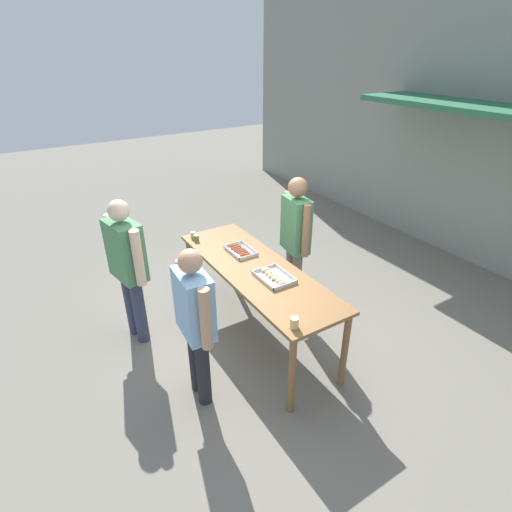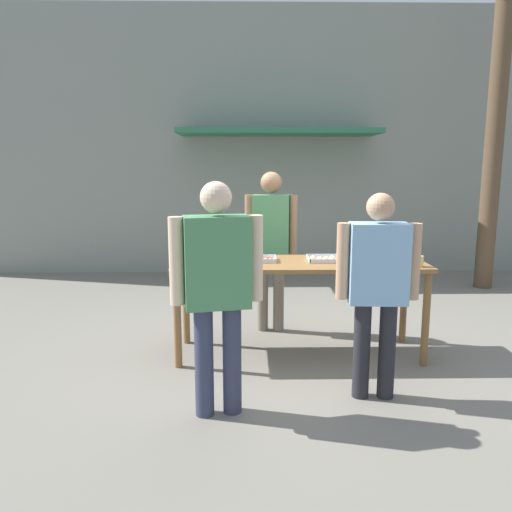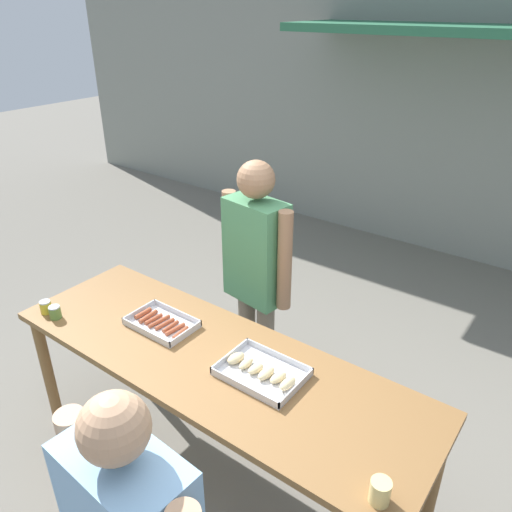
{
  "view_description": "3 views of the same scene",
  "coord_description": "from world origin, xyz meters",
  "px_view_note": "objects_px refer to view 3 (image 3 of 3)",
  "views": [
    {
      "loc": [
        3.29,
        -2.04,
        3.17
      ],
      "look_at": [
        0.0,
        0.0,
        1.09
      ],
      "focal_mm": 28.0,
      "sensor_mm": 36.0,
      "label": 1
    },
    {
      "loc": [
        -0.51,
        -4.76,
        1.85
      ],
      "look_at": [
        -0.42,
        0.04,
        0.99
      ],
      "focal_mm": 35.0,
      "sensor_mm": 36.0,
      "label": 2
    },
    {
      "loc": [
        1.45,
        -1.56,
        2.63
      ],
      "look_at": [
        -0.24,
        0.73,
        1.17
      ],
      "focal_mm": 35.0,
      "sensor_mm": 36.0,
      "label": 3
    }
  ],
  "objects_px": {
    "food_tray_sausages": "(161,323)",
    "condiment_jar_ketchup": "(55,312)",
    "beer_cup": "(380,492)",
    "condiment_jar_mustard": "(46,307)",
    "food_tray_buns": "(261,372)",
    "person_server_behind_table": "(256,268)"
  },
  "relations": [
    {
      "from": "food_tray_sausages",
      "to": "beer_cup",
      "type": "distance_m",
      "value": 1.54
    },
    {
      "from": "condiment_jar_ketchup",
      "to": "person_server_behind_table",
      "type": "relative_size",
      "value": 0.04
    },
    {
      "from": "food_tray_sausages",
      "to": "condiment_jar_ketchup",
      "type": "height_order",
      "value": "condiment_jar_ketchup"
    },
    {
      "from": "condiment_jar_mustard",
      "to": "beer_cup",
      "type": "bearing_deg",
      "value": 0.17
    },
    {
      "from": "beer_cup",
      "to": "condiment_jar_mustard",
      "type": "bearing_deg",
      "value": -179.83
    },
    {
      "from": "beer_cup",
      "to": "food_tray_sausages",
      "type": "bearing_deg",
      "value": 168.15
    },
    {
      "from": "food_tray_buns",
      "to": "beer_cup",
      "type": "xyz_separation_m",
      "value": [
        0.78,
        -0.31,
        0.03
      ]
    },
    {
      "from": "food_tray_sausages",
      "to": "condiment_jar_mustard",
      "type": "bearing_deg",
      "value": -154.0
    },
    {
      "from": "food_tray_buns",
      "to": "beer_cup",
      "type": "height_order",
      "value": "beer_cup"
    },
    {
      "from": "food_tray_buns",
      "to": "person_server_behind_table",
      "type": "xyz_separation_m",
      "value": [
        -0.54,
        0.68,
        0.13
      ]
    },
    {
      "from": "food_tray_sausages",
      "to": "condiment_jar_ketchup",
      "type": "distance_m",
      "value": 0.65
    },
    {
      "from": "condiment_jar_ketchup",
      "to": "person_server_behind_table",
      "type": "distance_m",
      "value": 1.26
    },
    {
      "from": "food_tray_buns",
      "to": "food_tray_sausages",
      "type": "bearing_deg",
      "value": 179.84
    },
    {
      "from": "food_tray_buns",
      "to": "person_server_behind_table",
      "type": "distance_m",
      "value": 0.88
    },
    {
      "from": "food_tray_sausages",
      "to": "condiment_jar_ketchup",
      "type": "relative_size",
      "value": 4.93
    },
    {
      "from": "condiment_jar_mustard",
      "to": "person_server_behind_table",
      "type": "height_order",
      "value": "person_server_behind_table"
    },
    {
      "from": "food_tray_buns",
      "to": "person_server_behind_table",
      "type": "bearing_deg",
      "value": 128.39
    },
    {
      "from": "food_tray_buns",
      "to": "beer_cup",
      "type": "bearing_deg",
      "value": -21.91
    },
    {
      "from": "food_tray_sausages",
      "to": "condiment_jar_mustard",
      "type": "distance_m",
      "value": 0.73
    },
    {
      "from": "food_tray_sausages",
      "to": "food_tray_buns",
      "type": "bearing_deg",
      "value": -0.16
    },
    {
      "from": "food_tray_buns",
      "to": "beer_cup",
      "type": "relative_size",
      "value": 4.11
    },
    {
      "from": "condiment_jar_mustard",
      "to": "beer_cup",
      "type": "distance_m",
      "value": 2.16
    }
  ]
}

